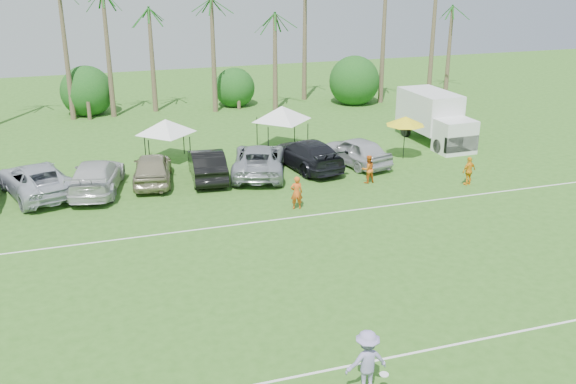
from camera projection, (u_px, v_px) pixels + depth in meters
name	position (u px, v px, depth m)	size (l,w,h in m)	color
field_lines	(276.00, 281.00, 25.12)	(80.00, 12.10, 0.01)	white
palm_tree_4	(107.00, 20.00, 48.15)	(2.40, 2.40, 8.90)	brown
palm_tree_5	(160.00, 7.00, 49.02)	(2.40, 2.40, 9.90)	brown
palm_tree_8	(319.00, 15.00, 53.11)	(2.40, 2.40, 8.90)	brown
palm_tree_9	(374.00, 2.00, 54.27)	(2.40, 2.40, 9.90)	brown
bush_tree_1	(87.00, 94.00, 50.42)	(4.00, 4.00, 4.00)	brown
bush_tree_2	(236.00, 86.00, 53.92)	(4.00, 4.00, 4.00)	brown
bush_tree_3	(345.00, 79.00, 56.83)	(4.00, 4.00, 4.00)	brown
sideline_player_a	(297.00, 193.00, 32.13)	(0.62, 0.41, 1.71)	#E85A19
sideline_player_b	(368.00, 169.00, 35.87)	(0.78, 0.61, 1.61)	orange
sideline_player_c	(469.00, 171.00, 35.56)	(0.95, 0.40, 1.62)	#FFA71C
box_truck	(435.00, 117.00, 43.33)	(2.69, 6.61, 3.37)	white
canopy_tent_left	(165.00, 119.00, 39.08)	(3.83, 3.83, 3.10)	black
canopy_tent_right	(282.00, 106.00, 41.61)	(4.13, 4.13, 3.35)	black
market_umbrella	(405.00, 121.00, 39.64)	(2.44, 2.44, 2.72)	black
frisbee_player	(367.00, 361.00, 18.53)	(1.28, 0.86, 1.96)	#968AC3
parked_car_2	(36.00, 180.00, 33.97)	(2.88, 6.25, 1.74)	#B4B8C4
parked_car_3	(96.00, 176.00, 34.52)	(2.43, 5.98, 1.74)	silver
parked_car_4	(152.00, 168.00, 35.83)	(2.05, 5.10, 1.74)	gray
parked_car_5	(207.00, 164.00, 36.53)	(1.84, 5.27, 1.74)	black
parked_car_6	(259.00, 160.00, 37.32)	(2.88, 6.25, 1.74)	#9398A0
parked_car_7	(307.00, 154.00, 38.39)	(2.43, 5.98, 1.74)	black
parked_car_8	(356.00, 151.00, 39.00)	(2.05, 5.10, 1.74)	silver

